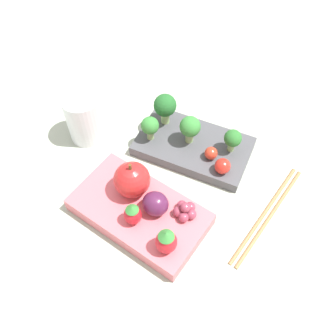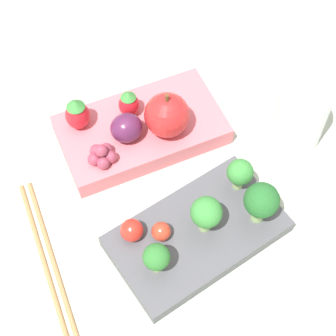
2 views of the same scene
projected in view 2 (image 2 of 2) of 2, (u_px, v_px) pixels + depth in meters
ground_plane at (171, 183)px, 0.69m from camera, size 4.00×4.00×0.00m
bento_box_savoury at (197, 234)px, 0.64m from camera, size 0.21×0.13×0.02m
bento_box_fruit at (142, 130)px, 0.72m from camera, size 0.21×0.13×0.03m
broccoli_floret_0 at (207, 213)px, 0.61m from camera, size 0.04×0.04×0.05m
broccoli_floret_1 at (157, 258)px, 0.59m from camera, size 0.03×0.03×0.04m
broccoli_floret_2 at (240, 173)px, 0.64m from camera, size 0.03×0.03×0.05m
broccoli_floret_3 at (261, 201)px, 0.61m from camera, size 0.04×0.04×0.06m
cherry_tomato_0 at (161, 231)px, 0.62m from camera, size 0.02×0.02×0.02m
cherry_tomato_1 at (132, 230)px, 0.62m from camera, size 0.03×0.03×0.03m
apple at (167, 115)px, 0.68m from camera, size 0.06×0.06×0.07m
strawberry_0 at (129, 103)px, 0.70m from camera, size 0.03×0.03×0.04m
strawberry_1 at (77, 114)px, 0.68m from camera, size 0.03×0.03×0.05m
plum at (126, 128)px, 0.68m from camera, size 0.04×0.04×0.04m
grape_cluster at (102, 155)px, 0.67m from camera, size 0.03×0.04×0.03m
drinking_cup at (300, 116)px, 0.69m from camera, size 0.06×0.06×0.09m
chopsticks_pair at (48, 259)px, 0.63m from camera, size 0.04×0.21×0.01m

